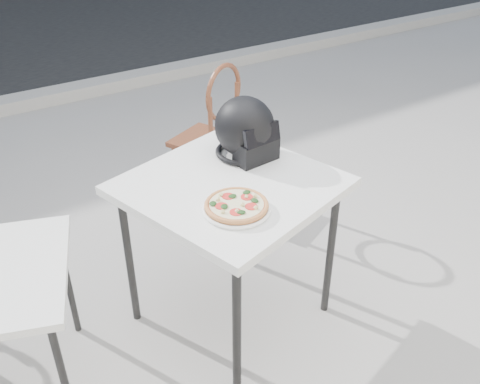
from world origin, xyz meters
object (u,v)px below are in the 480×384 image
cafe_table_main (230,196)px  helmet (246,131)px  pizza (236,205)px  plate (237,209)px  cafe_chair_main (213,126)px

cafe_table_main → helmet: size_ratio=3.24×
cafe_table_main → pizza: pizza is taller
plate → pizza: pizza is taller
pizza → helmet: bearing=52.1°
cafe_table_main → cafe_chair_main: 1.19m
plate → cafe_chair_main: bearing=63.8°
pizza → helmet: size_ratio=0.90×
plate → cafe_chair_main: (0.63, 1.27, -0.27)m
plate → helmet: bearing=52.1°
helmet → cafe_chair_main: helmet is taller
cafe_table_main → cafe_chair_main: (0.52, 1.06, -0.19)m
cafe_table_main → helmet: (0.21, 0.18, 0.21)m
helmet → cafe_chair_main: 1.01m
cafe_table_main → plate: size_ratio=3.48×
plate → helmet: size_ratio=0.93×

